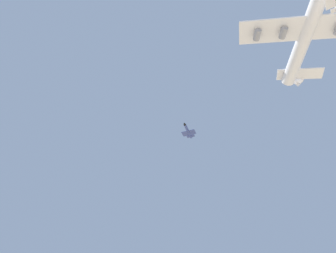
{
  "coord_description": "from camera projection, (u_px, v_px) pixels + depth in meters",
  "views": [
    {
      "loc": [
        61.65,
        93.67,
        3.75
      ],
      "look_at": [
        -13.4,
        71.81,
        67.52
      ],
      "focal_mm": 30.58,
      "sensor_mm": 36.0,
      "label": 1
    }
  ],
  "objects": [
    {
      "name": "carrier_jet",
      "position": [
        310.0,
        25.0,
        124.71
      ],
      "size": [
        78.65,
        60.11,
        21.51
      ],
      "rotation": [
        -0.17,
        0.0,
        0.08
      ],
      "color": "white"
    },
    {
      "name": "chase_jet_trailing",
      "position": [
        188.0,
        131.0,
        169.93
      ],
      "size": [
        15.22,
        8.28,
        4.0
      ],
      "rotation": [
        0.0,
        0.0,
        -0.07
      ],
      "color": "#38478C"
    }
  ]
}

